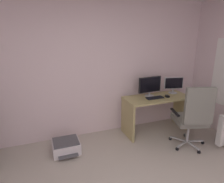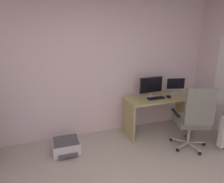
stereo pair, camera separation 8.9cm
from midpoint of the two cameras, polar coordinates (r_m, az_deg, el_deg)
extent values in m
cube|color=silver|center=(3.79, -7.15, 6.16)|extent=(5.11, 0.10, 2.58)
cube|color=tan|center=(4.05, 13.70, -1.87)|extent=(1.31, 0.56, 0.04)
cube|color=tan|center=(3.90, 5.32, -8.04)|extent=(0.04, 0.54, 0.70)
cube|color=tan|center=(4.54, 20.21, -5.38)|extent=(0.04, 0.54, 0.70)
cylinder|color=#B2B5B7|center=(4.08, 11.47, -1.26)|extent=(0.18, 0.18, 0.01)
cylinder|color=#B2B5B7|center=(4.06, 11.51, -0.62)|extent=(0.03, 0.03, 0.08)
cube|color=black|center=(4.01, 11.66, 1.87)|extent=(0.49, 0.07, 0.31)
cube|color=black|center=(4.00, 11.83, 1.80)|extent=(0.46, 0.04, 0.28)
cylinder|color=#B2B5B7|center=(4.38, 17.86, -0.48)|extent=(0.18, 0.18, 0.01)
cylinder|color=#B2B5B7|center=(4.37, 17.93, 0.23)|extent=(0.03, 0.03, 0.10)
cube|color=#B7BABC|center=(4.33, 18.11, 2.22)|extent=(0.40, 0.13, 0.24)
cube|color=black|center=(4.31, 18.22, 2.15)|extent=(0.36, 0.09, 0.22)
cube|color=black|center=(3.95, 12.98, -1.86)|extent=(0.34, 0.14, 0.02)
cube|color=black|center=(4.08, 16.40, -1.43)|extent=(0.08, 0.11, 0.03)
cube|color=#B7BABC|center=(4.02, 23.35, -13.07)|extent=(0.30, 0.12, 0.02)
sphere|color=black|center=(4.11, 25.23, -13.33)|extent=(0.06, 0.06, 0.06)
cube|color=#B7BABC|center=(4.10, 21.17, -12.27)|extent=(0.20, 0.26, 0.02)
sphere|color=black|center=(4.25, 20.96, -11.79)|extent=(0.06, 0.06, 0.06)
cube|color=#B7BABC|center=(3.99, 19.20, -12.85)|extent=(0.21, 0.26, 0.02)
sphere|color=black|center=(4.04, 17.05, -12.90)|extent=(0.06, 0.06, 0.06)
cube|color=#B7BABC|center=(3.85, 20.14, -14.10)|extent=(0.29, 0.13, 0.02)
sphere|color=black|center=(3.76, 18.80, -15.48)|extent=(0.06, 0.06, 0.06)
cube|color=#B7BABC|center=(3.87, 22.81, -14.24)|extent=(0.04, 0.30, 0.02)
sphere|color=black|center=(3.80, 24.30, -15.73)|extent=(0.06, 0.06, 0.06)
cylinder|color=#B7BABC|center=(3.88, 21.63, -10.89)|extent=(0.04, 0.04, 0.37)
cube|color=slate|center=(3.78, 22.01, -7.68)|extent=(0.63, 0.62, 0.10)
cube|color=slate|center=(3.42, 24.45, -4.08)|extent=(0.47, 0.20, 0.61)
cube|color=black|center=(3.62, 18.29, -5.77)|extent=(0.14, 0.34, 0.03)
cube|color=black|center=(3.84, 26.00, -5.36)|extent=(0.14, 0.34, 0.03)
cube|color=silver|center=(3.63, -12.16, -14.92)|extent=(0.45, 0.38, 0.19)
cube|color=#4C4C51|center=(3.58, -12.26, -13.48)|extent=(0.41, 0.35, 0.02)
cube|color=#4C4C51|center=(3.46, -11.59, -17.39)|extent=(0.31, 0.10, 0.01)
cube|color=white|center=(3.96, 29.48, -10.05)|extent=(0.08, 0.10, 0.56)
camera|label=1|loc=(0.04, -89.22, 0.23)|focal=32.19mm
camera|label=2|loc=(0.04, 90.78, -0.23)|focal=32.19mm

